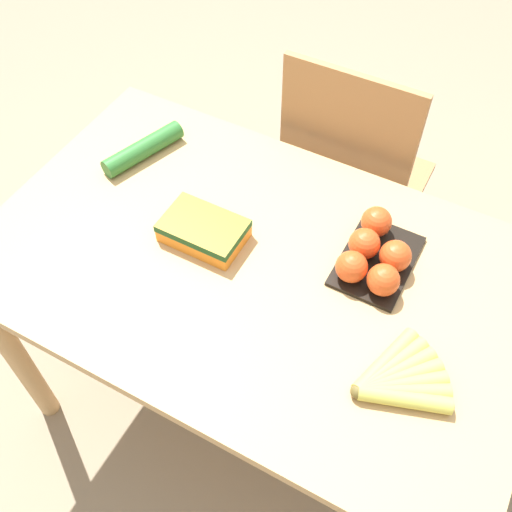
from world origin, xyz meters
The scene contains 7 objects.
ground_plane centered at (0.00, 0.00, 0.00)m, with size 12.00×12.00×0.00m, color gray.
dining_table centered at (0.00, 0.00, 0.65)m, with size 1.30×0.81×0.77m.
chair centered at (0.02, 0.60, 0.50)m, with size 0.42×0.40×0.99m.
banana_bunch centered at (0.39, -0.13, 0.78)m, with size 0.19×0.20×0.04m.
tomato_pack centered at (0.24, 0.13, 0.81)m, with size 0.16×0.23×0.08m.
carrot_bag centered at (-0.15, 0.01, 0.80)m, with size 0.19×0.13×0.05m.
cucumber_near centered at (-0.44, 0.18, 0.79)m, with size 0.12×0.24×0.05m.
Camera 1 is at (0.39, -0.73, 1.88)m, focal length 42.00 mm.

